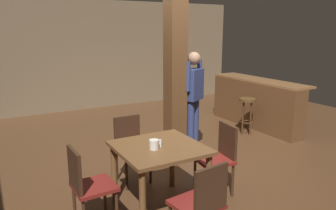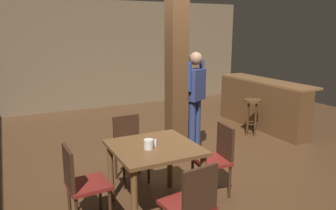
% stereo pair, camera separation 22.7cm
% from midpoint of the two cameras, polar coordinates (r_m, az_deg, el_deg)
% --- Properties ---
extents(ground_plane, '(10.80, 10.80, 0.00)m').
position_cam_midpoint_polar(ground_plane, '(5.24, 3.69, -10.18)').
color(ground_plane, '#4C301C').
extents(wall_back, '(8.00, 0.10, 2.80)m').
position_cam_midpoint_polar(wall_back, '(8.95, -12.25, 8.53)').
color(wall_back, '#756047').
rests_on(wall_back, ground_plane).
extents(pillar, '(0.28, 0.28, 2.80)m').
position_cam_midpoint_polar(pillar, '(5.11, -0.00, 5.57)').
color(pillar, brown).
rests_on(pillar, ground_plane).
extents(dining_table, '(0.95, 0.95, 0.77)m').
position_cam_midpoint_polar(dining_table, '(3.80, -3.26, -9.00)').
color(dining_table, brown).
rests_on(dining_table, ground_plane).
extents(chair_east, '(0.46, 0.46, 0.89)m').
position_cam_midpoint_polar(chair_east, '(4.24, 7.39, -8.64)').
color(chair_east, maroon).
rests_on(chair_east, ground_plane).
extents(chair_north, '(0.42, 0.42, 0.89)m').
position_cam_midpoint_polar(chair_north, '(4.58, -7.95, -6.99)').
color(chair_north, maroon).
rests_on(chair_north, ground_plane).
extents(chair_west, '(0.44, 0.44, 0.89)m').
position_cam_midpoint_polar(chair_west, '(3.62, -15.75, -13.01)').
color(chair_west, maroon).
rests_on(chair_west, ground_plane).
extents(chair_south, '(0.47, 0.47, 0.89)m').
position_cam_midpoint_polar(chair_south, '(3.17, 3.78, -16.55)').
color(chair_south, maroon).
rests_on(chair_south, ground_plane).
extents(napkin_cup, '(0.11, 0.11, 0.11)m').
position_cam_midpoint_polar(napkin_cup, '(3.65, -4.25, -6.89)').
color(napkin_cup, silver).
rests_on(napkin_cup, dining_table).
extents(salt_shaker, '(0.03, 0.03, 0.08)m').
position_cam_midpoint_polar(salt_shaker, '(3.73, -3.11, -6.66)').
color(salt_shaker, silver).
rests_on(salt_shaker, dining_table).
extents(standing_person, '(0.45, 0.34, 1.72)m').
position_cam_midpoint_polar(standing_person, '(5.32, 3.22, 1.50)').
color(standing_person, navy).
rests_on(standing_person, ground_plane).
extents(bar_counter, '(0.56, 2.35, 1.02)m').
position_cam_midpoint_polar(bar_counter, '(7.24, 14.06, 0.36)').
color(bar_counter, brown).
rests_on(bar_counter, ground_plane).
extents(bar_stool_near, '(0.33, 0.33, 0.73)m').
position_cam_midpoint_polar(bar_stool_near, '(6.68, 12.71, -0.46)').
color(bar_stool_near, '#4C3319').
rests_on(bar_stool_near, ground_plane).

